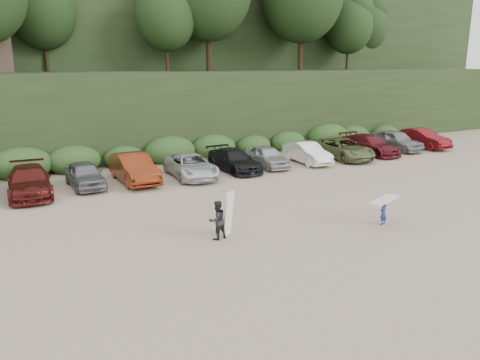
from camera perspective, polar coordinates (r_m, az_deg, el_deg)
ground at (r=19.84m, az=3.69°, el=-5.57°), size 120.00×120.00×0.00m
hillside_backdrop at (r=52.85m, az=-18.51°, el=18.35°), size 90.00×41.50×28.00m
parked_cars at (r=28.73m, az=-4.62°, el=2.15°), size 39.66×5.95×1.64m
child_surfer at (r=20.57m, az=17.11°, el=-3.18°), size 1.97×1.14×1.14m
adult_surfer at (r=18.14m, az=-2.68°, el=-4.83°), size 1.26×0.73×1.82m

